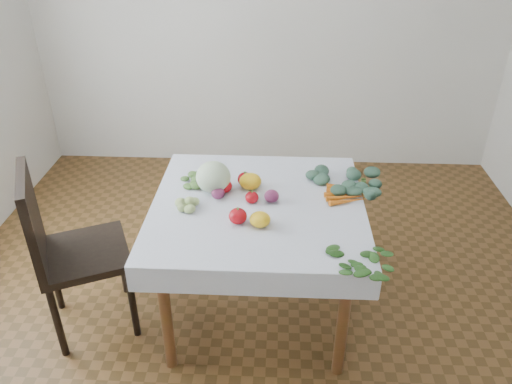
{
  "coord_description": "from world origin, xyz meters",
  "views": [
    {
      "loc": [
        0.1,
        -2.25,
        2.15
      ],
      "look_at": [
        -0.01,
        0.01,
        0.82
      ],
      "focal_mm": 35.0,
      "sensor_mm": 36.0,
      "label": 1
    }
  ],
  "objects_px": {
    "heirloom_back": "(250,181)",
    "carrot_bunch": "(346,194)",
    "chair": "(63,244)",
    "table": "(258,219)",
    "cabbage": "(213,177)"
  },
  "relations": [
    {
      "from": "chair",
      "to": "heirloom_back",
      "type": "distance_m",
      "value": 1.05
    },
    {
      "from": "chair",
      "to": "carrot_bunch",
      "type": "xyz_separation_m",
      "value": [
        1.49,
        0.27,
        0.19
      ]
    },
    {
      "from": "table",
      "to": "carrot_bunch",
      "type": "height_order",
      "value": "carrot_bunch"
    },
    {
      "from": "table",
      "to": "cabbage",
      "type": "distance_m",
      "value": 0.34
    },
    {
      "from": "table",
      "to": "chair",
      "type": "xyz_separation_m",
      "value": [
        -1.02,
        -0.18,
        -0.07
      ]
    },
    {
      "from": "chair",
      "to": "heirloom_back",
      "type": "height_order",
      "value": "chair"
    },
    {
      "from": "heirloom_back",
      "to": "chair",
      "type": "bearing_deg",
      "value": -160.89
    },
    {
      "from": "chair",
      "to": "cabbage",
      "type": "bearing_deg",
      "value": 21.1
    },
    {
      "from": "heirloom_back",
      "to": "carrot_bunch",
      "type": "relative_size",
      "value": 0.56
    },
    {
      "from": "cabbage",
      "to": "heirloom_back",
      "type": "relative_size",
      "value": 1.54
    },
    {
      "from": "carrot_bunch",
      "to": "chair",
      "type": "bearing_deg",
      "value": -169.8
    },
    {
      "from": "cabbage",
      "to": "carrot_bunch",
      "type": "bearing_deg",
      "value": -2.34
    },
    {
      "from": "table",
      "to": "carrot_bunch",
      "type": "distance_m",
      "value": 0.49
    },
    {
      "from": "table",
      "to": "heirloom_back",
      "type": "bearing_deg",
      "value": 107.3
    },
    {
      "from": "table",
      "to": "cabbage",
      "type": "xyz_separation_m",
      "value": [
        -0.25,
        0.12,
        0.19
      ]
    }
  ]
}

